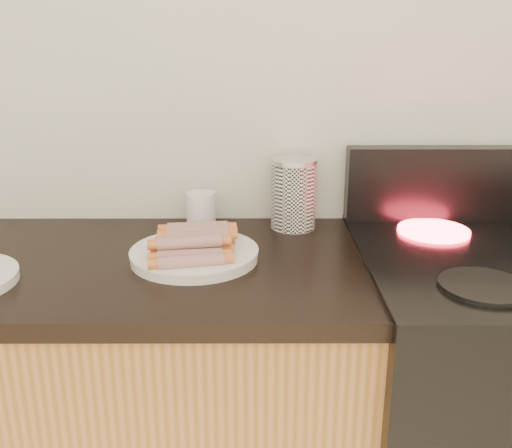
{
  "coord_description": "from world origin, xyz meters",
  "views": [
    {
      "loc": [
        0.15,
        0.47,
        1.39
      ],
      "look_at": [
        0.16,
        1.62,
        1.01
      ],
      "focal_mm": 40.0,
      "sensor_mm": 36.0,
      "label": 1
    }
  ],
  "objects_px": {
    "stove": "(503,424)",
    "main_plate": "(195,256)",
    "canister": "(294,194)",
    "mug": "(201,210)"
  },
  "relations": [
    {
      "from": "stove",
      "to": "main_plate",
      "type": "relative_size",
      "value": 3.13
    },
    {
      "from": "main_plate",
      "to": "canister",
      "type": "relative_size",
      "value": 1.55
    },
    {
      "from": "canister",
      "to": "main_plate",
      "type": "bearing_deg",
      "value": -136.13
    },
    {
      "from": "main_plate",
      "to": "mug",
      "type": "relative_size",
      "value": 2.99
    },
    {
      "from": "canister",
      "to": "mug",
      "type": "relative_size",
      "value": 1.92
    },
    {
      "from": "stove",
      "to": "main_plate",
      "type": "bearing_deg",
      "value": 179.01
    },
    {
      "from": "main_plate",
      "to": "stove",
      "type": "bearing_deg",
      "value": -0.99
    },
    {
      "from": "stove",
      "to": "mug",
      "type": "bearing_deg",
      "value": 162.37
    },
    {
      "from": "stove",
      "to": "mug",
      "type": "relative_size",
      "value": 9.35
    },
    {
      "from": "canister",
      "to": "mug",
      "type": "height_order",
      "value": "canister"
    }
  ]
}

